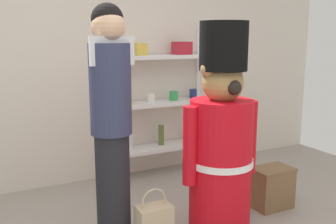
% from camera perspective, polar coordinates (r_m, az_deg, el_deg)
% --- Properties ---
extents(back_wall, '(6.40, 0.12, 2.60)m').
position_cam_1_polar(back_wall, '(4.17, -13.18, 7.41)').
color(back_wall, silver).
rests_on(back_wall, ground_plane).
extents(merchandise_shelf, '(1.16, 0.35, 1.70)m').
position_cam_1_polar(merchandise_shelf, '(4.32, -0.75, 1.98)').
color(merchandise_shelf, white).
rests_on(merchandise_shelf, ground_plane).
extents(teddy_bear_guard, '(0.66, 0.50, 1.66)m').
position_cam_1_polar(teddy_bear_guard, '(3.01, 7.83, -4.68)').
color(teddy_bear_guard, red).
rests_on(teddy_bear_guard, ground_plane).
extents(person_shopper, '(0.31, 0.30, 1.77)m').
position_cam_1_polar(person_shopper, '(2.80, -8.39, -0.92)').
color(person_shopper, black).
rests_on(person_shopper, ground_plane).
extents(display_crate, '(0.37, 0.26, 0.38)m').
position_cam_1_polar(display_crate, '(3.72, 15.05, -10.70)').
color(display_crate, brown).
rests_on(display_crate, ground_plane).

